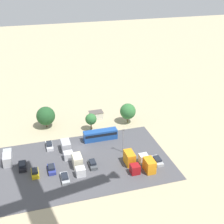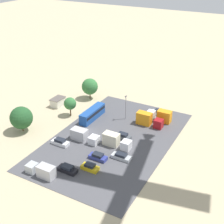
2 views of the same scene
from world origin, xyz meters
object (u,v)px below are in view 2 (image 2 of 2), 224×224
at_px(parked_car_5, 67,169).
at_px(parked_car_0, 60,142).
at_px(parked_truck_0, 83,136).
at_px(parked_truck_3, 160,116).
at_px(parked_truck_2, 148,120).
at_px(parked_truck_4, 115,141).
at_px(parked_car_2, 90,167).
at_px(parked_car_4, 123,136).
at_px(bus, 92,113).
at_px(parked_truck_1, 42,171).
at_px(parked_car_3, 98,157).
at_px(parked_car_6, 159,113).
at_px(shed_building, 58,102).
at_px(parked_car_1, 121,156).

bearing_deg(parked_car_5, parked_car_0, 45.11).
height_order(parked_truck_0, parked_truck_3, parked_truck_3).
height_order(parked_truck_2, parked_truck_4, parked_truck_2).
xyz_separation_m(parked_car_2, parked_truck_0, (-9.59, -8.09, 0.68)).
relative_size(parked_car_2, parked_truck_4, 0.55).
bearing_deg(parked_truck_4, parked_car_4, 178.03).
xyz_separation_m(bus, parked_truck_1, (27.60, 4.19, -0.40)).
relative_size(parked_car_0, parked_car_4, 1.05).
bearing_deg(parked_car_0, parked_truck_0, -42.33).
xyz_separation_m(parked_car_0, parked_car_4, (-10.17, 12.77, 0.01)).
bearing_deg(parked_truck_2, parked_truck_0, -36.72).
xyz_separation_m(parked_car_3, parked_truck_1, (11.10, -7.59, 0.65)).
bearing_deg(parked_truck_1, parked_car_6, -16.93).
xyz_separation_m(parked_car_0, parked_truck_0, (-4.52, 4.12, 0.67)).
distance_m(parked_truck_2, parked_truck_3, 4.52).
bearing_deg(parked_car_3, parked_car_2, 6.65).
bearing_deg(parked_car_5, parked_car_2, -53.42).
height_order(parked_car_2, parked_truck_2, parked_truck_2).
bearing_deg(shed_building, bus, 81.32).
relative_size(parked_car_5, parked_truck_0, 0.60).
xyz_separation_m(parked_car_2, parked_truck_3, (-29.11, 5.74, 0.94)).
xyz_separation_m(parked_car_1, parked_truck_4, (-4.22, -3.83, 0.87)).
bearing_deg(parked_car_3, bus, -144.46).
distance_m(bus, parked_car_4, 14.04).
bearing_deg(parked_car_0, parked_car_4, -51.48).
bearing_deg(bus, parked_truck_0, -69.48).
distance_m(shed_building, parked_car_2, 35.20).
xyz_separation_m(parked_car_2, parked_car_4, (-15.24, 0.57, 0.02)).
distance_m(parked_truck_0, parked_truck_2, 19.44).
bearing_deg(bus, parked_truck_4, -36.69).
bearing_deg(parked_car_0, parked_truck_1, -160.90).
distance_m(shed_building, parked_truck_2, 30.26).
bearing_deg(bus, parked_car_5, -70.99).
bearing_deg(shed_building, parked_car_2, 49.21).
bearing_deg(parked_car_4, parked_truck_3, -20.42).
xyz_separation_m(parked_car_2, parked_truck_2, (-25.17, 3.54, 0.98)).
distance_m(parked_car_1, parked_truck_2, 18.11).
height_order(parked_car_3, parked_truck_1, parked_truck_1).
bearing_deg(parked_truck_2, parked_car_0, -38.06).
bearing_deg(parked_car_4, shed_building, 74.09).
height_order(parked_car_4, parked_car_5, parked_car_4).
xyz_separation_m(parked_truck_1, parked_truck_2, (-31.97, 11.63, 0.35)).
bearing_deg(parked_truck_3, parked_car_1, 176.17).
relative_size(parked_car_0, parked_truck_0, 0.60).
height_order(parked_truck_1, parked_truck_2, parked_truck_2).
relative_size(shed_building, parked_truck_1, 0.68).
xyz_separation_m(parked_car_1, parked_car_4, (-8.13, -3.69, 0.08)).
xyz_separation_m(bus, parked_car_0, (15.73, 0.08, -1.02)).
distance_m(shed_building, parked_truck_3, 32.95).
relative_size(parked_car_1, parked_car_3, 1.07).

